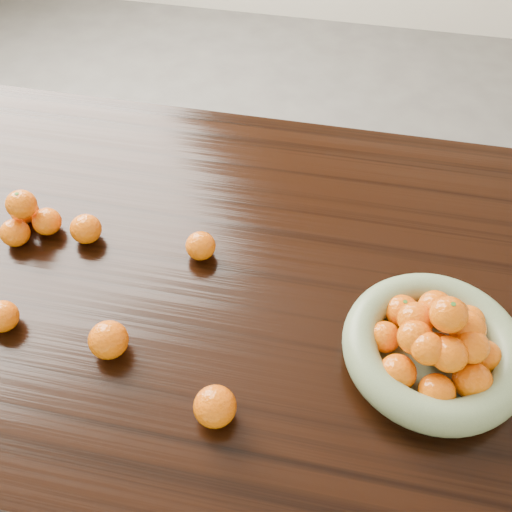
% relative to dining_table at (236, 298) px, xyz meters
% --- Properties ---
extents(ground, '(5.00, 5.00, 0.00)m').
position_rel_dining_table_xyz_m(ground, '(0.00, 0.00, -0.66)').
color(ground, slate).
rests_on(ground, ground).
extents(dining_table, '(2.00, 1.00, 0.75)m').
position_rel_dining_table_xyz_m(dining_table, '(0.00, 0.00, 0.00)').
color(dining_table, black).
rests_on(dining_table, ground).
extents(fruit_bowl, '(0.31, 0.31, 0.16)m').
position_rel_dining_table_xyz_m(fruit_bowl, '(0.37, -0.12, 0.13)').
color(fruit_bowl, gray).
rests_on(fruit_bowl, dining_table).
extents(orange_pyramid, '(0.12, 0.12, 0.10)m').
position_rel_dining_table_xyz_m(orange_pyramid, '(-0.44, 0.02, 0.13)').
color(orange_pyramid, orange).
rests_on(orange_pyramid, dining_table).
extents(loose_orange_0, '(0.06, 0.06, 0.05)m').
position_rel_dining_table_xyz_m(loose_orange_0, '(-0.38, -0.20, 0.12)').
color(loose_orange_0, orange).
rests_on(loose_orange_0, dining_table).
extents(loose_orange_1, '(0.07, 0.07, 0.06)m').
position_rel_dining_table_xyz_m(loose_orange_1, '(-0.17, -0.22, 0.12)').
color(loose_orange_1, orange).
rests_on(loose_orange_1, dining_table).
extents(loose_orange_2, '(0.07, 0.07, 0.06)m').
position_rel_dining_table_xyz_m(loose_orange_2, '(0.04, -0.30, 0.12)').
color(loose_orange_2, orange).
rests_on(loose_orange_2, dining_table).
extents(loose_orange_3, '(0.06, 0.06, 0.06)m').
position_rel_dining_table_xyz_m(loose_orange_3, '(-0.31, 0.02, 0.12)').
color(loose_orange_3, orange).
rests_on(loose_orange_3, dining_table).
extents(loose_orange_4, '(0.06, 0.06, 0.06)m').
position_rel_dining_table_xyz_m(loose_orange_4, '(-0.07, 0.03, 0.12)').
color(loose_orange_4, orange).
rests_on(loose_orange_4, dining_table).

